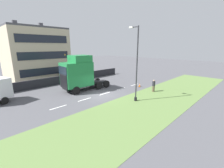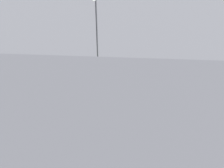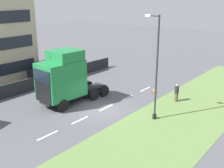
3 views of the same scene
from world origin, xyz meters
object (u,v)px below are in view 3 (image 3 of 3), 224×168
object	(u,v)px
lorry_cab	(64,78)
parked_car	(47,71)
traffic_cone_lead	(154,90)
pedestrian	(176,93)
lamp_post	(156,73)

from	to	relation	value
lorry_cab	parked_car	bearing A→B (deg)	-25.19
lorry_cab	traffic_cone_lead	bearing A→B (deg)	-118.44
lorry_cab	parked_car	size ratio (longest dim) A/B	1.65
parked_car	traffic_cone_lead	distance (m)	12.55
lorry_cab	pedestrian	distance (m)	10.25
lorry_cab	parked_car	xyz separation A→B (m)	(7.26, -4.05, -1.40)
parked_car	lorry_cab	bearing A→B (deg)	149.73
parked_car	traffic_cone_lead	size ratio (longest dim) A/B	7.39
parked_car	pedestrian	world-z (taller)	parked_car
parked_car	lamp_post	world-z (taller)	lamp_post
lorry_cab	pedestrian	size ratio (longest dim) A/B	4.29
lorry_cab	pedestrian	bearing A→B (deg)	-133.92
lamp_post	lorry_cab	bearing A→B (deg)	15.76
parked_car	lamp_post	distance (m)	15.42
parked_car	lamp_post	bearing A→B (deg)	171.88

